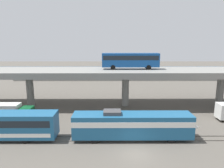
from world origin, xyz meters
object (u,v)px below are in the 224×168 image
train_locomotive (138,124)px  parked_car_2 (115,74)px  transit_bus_on_overpass (130,59)px  parked_car_4 (57,72)px  parked_car_6 (155,72)px  parked_car_0 (128,73)px  service_truck_west (11,112)px  parked_car_1 (189,74)px  parked_car_3 (164,73)px  parked_car_5 (46,74)px

train_locomotive → parked_car_2: size_ratio=4.18×
transit_bus_on_overpass → parked_car_4: 44.41m
parked_car_6 → parked_car_0: bearing=20.4°
service_truck_west → parked_car_1: (46.29, 42.20, 0.44)m
parked_car_3 → parked_car_0: bearing=-176.3°
train_locomotive → parked_car_6: 55.44m
transit_bus_on_overpass → parked_car_5: size_ratio=2.92×
service_truck_west → parked_car_4: (-3.77, 45.70, 0.44)m
service_truck_west → parked_car_5: 42.16m
parked_car_1 → parked_car_0: bearing=179.0°
parked_car_4 → parked_car_3: bearing=176.9°
train_locomotive → parked_car_3: size_ratio=4.06×
parked_car_0 → parked_car_2: 5.02m
service_truck_west → parked_car_1: service_truck_west is taller
service_truck_west → parked_car_0: 48.70m
service_truck_west → parked_car_3: 57.38m
service_truck_west → parked_car_5: service_truck_west is taller
train_locomotive → parked_car_4: bearing=115.2°
parked_car_0 → parked_car_4: 27.52m
transit_bus_on_overpass → parked_car_6: size_ratio=2.99×
parked_car_1 → parked_car_5: (-53.19, -0.61, -0.00)m
service_truck_west → parked_car_3: service_truck_west is taller
parked_car_4 → parked_car_5: 5.16m
parked_car_0 → parked_car_6: (11.18, 4.16, -0.00)m
parked_car_3 → parked_car_5: size_ratio=1.05×
parked_car_0 → parked_car_6: same height
transit_bus_on_overpass → parked_car_4: bearing=125.0°
train_locomotive → parked_car_0: train_locomotive is taller
service_truck_west → parked_car_4: 45.85m
transit_bus_on_overpass → parked_car_4: size_ratio=2.87×
transit_bus_on_overpass → parked_car_3: size_ratio=2.77×
train_locomotive → transit_bus_on_overpass: (0.36, 16.83, 7.66)m
train_locomotive → parked_car_3: train_locomotive is taller
parked_car_5 → parked_car_4: bearing=-127.3°
parked_car_2 → parked_car_3: same height
parked_car_0 → parked_car_1: same height
service_truck_west → parked_car_3: (37.41, 43.50, 0.44)m
parked_car_5 → parked_car_6: same height
parked_car_1 → parked_car_2: (-27.60, -0.72, 0.00)m
parked_car_1 → parked_car_5: size_ratio=1.02×
parked_car_2 → parked_car_6: (16.07, 5.28, -0.00)m
parked_car_3 → parked_car_6: size_ratio=1.08×
transit_bus_on_overpass → parked_car_0: bearing=86.1°
parked_car_4 → parked_car_5: (-3.13, -4.11, -0.00)m
parked_car_2 → parked_car_1: bearing=1.5°
parked_car_2 → parked_car_5: same height
parked_car_0 → parked_car_5: (-30.48, -1.02, -0.00)m
service_truck_west → parked_car_2: service_truck_west is taller
transit_bus_on_overpass → service_truck_west: bearing=-155.1°
parked_car_1 → parked_car_3: size_ratio=0.97×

